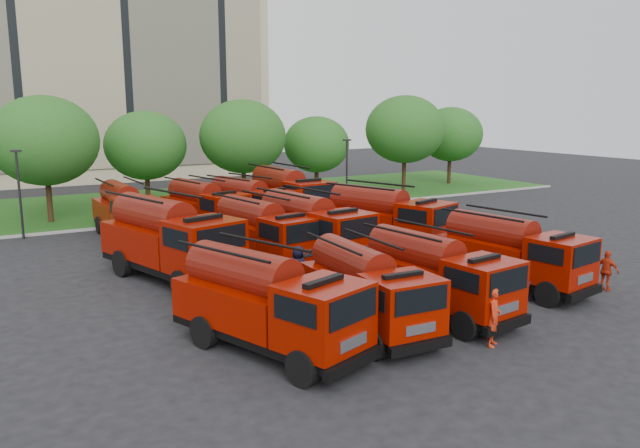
{
  "coord_description": "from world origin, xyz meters",
  "views": [
    {
      "loc": [
        -12.69,
        -21.72,
        7.61
      ],
      "look_at": [
        2.41,
        4.51,
        1.8
      ],
      "focal_mm": 35.0,
      "sensor_mm": 36.0,
      "label": 1
    }
  ],
  "objects_px": {
    "fire_truck_0": "(267,303)",
    "firefighter_0": "(492,345)",
    "fire_truck_8": "(125,211)",
    "firefighter_3": "(528,300)",
    "firefighter_1": "(483,339)",
    "fire_truck_7": "(386,219)",
    "fire_truck_1": "(367,290)",
    "firefighter_2": "(605,290)",
    "firefighter_5": "(359,252)",
    "fire_truck_5": "(263,233)",
    "fire_truck_11": "(288,196)",
    "fire_truck_4": "(170,240)",
    "fire_truck_6": "(311,229)",
    "firefighter_4": "(298,289)",
    "fire_truck_3": "(512,253)",
    "fire_truck_2": "(435,276)",
    "fire_truck_9": "(204,207)",
    "fire_truck_10": "(250,205)"
  },
  "relations": [
    {
      "from": "fire_truck_8",
      "to": "firefighter_3",
      "type": "bearing_deg",
      "value": -63.41
    },
    {
      "from": "fire_truck_2",
      "to": "firefighter_1",
      "type": "bearing_deg",
      "value": -100.33
    },
    {
      "from": "fire_truck_0",
      "to": "firefighter_2",
      "type": "bearing_deg",
      "value": -23.28
    },
    {
      "from": "fire_truck_2",
      "to": "fire_truck_8",
      "type": "bearing_deg",
      "value": 101.64
    },
    {
      "from": "fire_truck_1",
      "to": "fire_truck_11",
      "type": "xyz_separation_m",
      "value": [
        6.73,
        19.11,
        0.32
      ]
    },
    {
      "from": "fire_truck_3",
      "to": "fire_truck_7",
      "type": "bearing_deg",
      "value": 83.71
    },
    {
      "from": "fire_truck_6",
      "to": "firefighter_3",
      "type": "height_order",
      "value": "fire_truck_6"
    },
    {
      "from": "fire_truck_2",
      "to": "firefighter_3",
      "type": "xyz_separation_m",
      "value": [
        4.43,
        -0.49,
        -1.5
      ]
    },
    {
      "from": "fire_truck_0",
      "to": "fire_truck_1",
      "type": "height_order",
      "value": "fire_truck_0"
    },
    {
      "from": "fire_truck_3",
      "to": "fire_truck_6",
      "type": "bearing_deg",
      "value": 113.27
    },
    {
      "from": "fire_truck_1",
      "to": "firefighter_2",
      "type": "distance_m",
      "value": 11.4
    },
    {
      "from": "fire_truck_7",
      "to": "firefighter_5",
      "type": "xyz_separation_m",
      "value": [
        -1.5,
        0.26,
        -1.67
      ]
    },
    {
      "from": "fire_truck_0",
      "to": "fire_truck_4",
      "type": "height_order",
      "value": "fire_truck_4"
    },
    {
      "from": "fire_truck_7",
      "to": "firefighter_0",
      "type": "bearing_deg",
      "value": -129.77
    },
    {
      "from": "fire_truck_6",
      "to": "fire_truck_5",
      "type": "bearing_deg",
      "value": 153.46
    },
    {
      "from": "fire_truck_4",
      "to": "firefighter_0",
      "type": "relative_size",
      "value": 4.31
    },
    {
      "from": "fire_truck_6",
      "to": "firefighter_4",
      "type": "distance_m",
      "value": 4.94
    },
    {
      "from": "firefighter_1",
      "to": "fire_truck_7",
      "type": "bearing_deg",
      "value": 101.83
    },
    {
      "from": "fire_truck_8",
      "to": "firefighter_3",
      "type": "height_order",
      "value": "fire_truck_8"
    },
    {
      "from": "fire_truck_0",
      "to": "firefighter_4",
      "type": "distance_m",
      "value": 6.89
    },
    {
      "from": "firefighter_5",
      "to": "fire_truck_5",
      "type": "bearing_deg",
      "value": -7.63
    },
    {
      "from": "fire_truck_4",
      "to": "fire_truck_6",
      "type": "distance_m",
      "value": 6.89
    },
    {
      "from": "fire_truck_1",
      "to": "fire_truck_5",
      "type": "relative_size",
      "value": 0.9
    },
    {
      "from": "fire_truck_0",
      "to": "firefighter_0",
      "type": "bearing_deg",
      "value": -45.12
    },
    {
      "from": "fire_truck_3",
      "to": "fire_truck_7",
      "type": "xyz_separation_m",
      "value": [
        -0.43,
        8.31,
        0.15
      ]
    },
    {
      "from": "fire_truck_0",
      "to": "fire_truck_2",
      "type": "relative_size",
      "value": 1.08
    },
    {
      "from": "firefighter_3",
      "to": "fire_truck_10",
      "type": "bearing_deg",
      "value": -112.43
    },
    {
      "from": "firefighter_0",
      "to": "firefighter_1",
      "type": "xyz_separation_m",
      "value": [
        0.14,
        0.54,
        0.0
      ]
    },
    {
      "from": "firefighter_3",
      "to": "fire_truck_8",
      "type": "bearing_deg",
      "value": -95.66
    },
    {
      "from": "fire_truck_0",
      "to": "firefighter_2",
      "type": "distance_m",
      "value": 15.09
    },
    {
      "from": "fire_truck_0",
      "to": "fire_truck_7",
      "type": "relative_size",
      "value": 0.95
    },
    {
      "from": "fire_truck_6",
      "to": "fire_truck_4",
      "type": "bearing_deg",
      "value": 168.93
    },
    {
      "from": "fire_truck_2",
      "to": "firefighter_0",
      "type": "distance_m",
      "value": 3.59
    },
    {
      "from": "fire_truck_1",
      "to": "fire_truck_9",
      "type": "bearing_deg",
      "value": 90.43
    },
    {
      "from": "fire_truck_4",
      "to": "fire_truck_7",
      "type": "bearing_deg",
      "value": -15.93
    },
    {
      "from": "fire_truck_4",
      "to": "firefighter_2",
      "type": "relative_size",
      "value": 4.89
    },
    {
      "from": "fire_truck_9",
      "to": "firefighter_0",
      "type": "bearing_deg",
      "value": -96.76
    },
    {
      "from": "firefighter_4",
      "to": "firefighter_5",
      "type": "bearing_deg",
      "value": -93.11
    },
    {
      "from": "fire_truck_7",
      "to": "firefighter_1",
      "type": "bearing_deg",
      "value": -130.04
    },
    {
      "from": "fire_truck_1",
      "to": "firefighter_2",
      "type": "relative_size",
      "value": 3.8
    },
    {
      "from": "fire_truck_8",
      "to": "firefighter_5",
      "type": "relative_size",
      "value": 3.49
    },
    {
      "from": "fire_truck_9",
      "to": "firefighter_0",
      "type": "distance_m",
      "value": 21.85
    },
    {
      "from": "fire_truck_8",
      "to": "fire_truck_2",
      "type": "bearing_deg",
      "value": -73.54
    },
    {
      "from": "fire_truck_8",
      "to": "firefighter_0",
      "type": "relative_size",
      "value": 3.57
    },
    {
      "from": "firefighter_2",
      "to": "firefighter_4",
      "type": "distance_m",
      "value": 12.8
    },
    {
      "from": "fire_truck_2",
      "to": "fire_truck_8",
      "type": "height_order",
      "value": "fire_truck_8"
    },
    {
      "from": "firefighter_2",
      "to": "fire_truck_3",
      "type": "bearing_deg",
      "value": 41.28
    },
    {
      "from": "fire_truck_0",
      "to": "fire_truck_8",
      "type": "bearing_deg",
      "value": 70.32
    },
    {
      "from": "firefighter_4",
      "to": "firefighter_5",
      "type": "relative_size",
      "value": 0.95
    },
    {
      "from": "firefighter_4",
      "to": "firefighter_5",
      "type": "xyz_separation_m",
      "value": [
        5.92,
        4.31,
        0.0
      ]
    }
  ]
}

